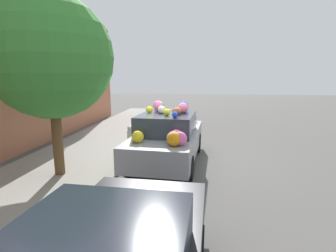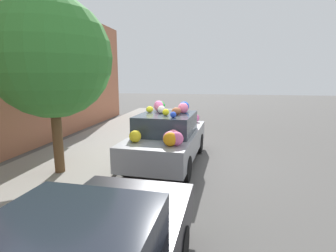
{
  "view_description": "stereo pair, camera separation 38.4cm",
  "coord_description": "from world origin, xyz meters",
  "views": [
    {
      "loc": [
        -7.3,
        -0.92,
        2.49
      ],
      "look_at": [
        0.0,
        -0.03,
        1.09
      ],
      "focal_mm": 28.0,
      "sensor_mm": 36.0,
      "label": 1
    },
    {
      "loc": [
        -7.25,
        -1.3,
        2.49
      ],
      "look_at": [
        0.0,
        -0.03,
        1.09
      ],
      "focal_mm": 28.0,
      "sensor_mm": 36.0,
      "label": 2
    }
  ],
  "objects": [
    {
      "name": "ground_plane",
      "position": [
        0.0,
        0.0,
        0.0
      ],
      "size": [
        60.0,
        60.0,
        0.0
      ],
      "primitive_type": "plane",
      "color": "#565451"
    },
    {
      "name": "building_facade",
      "position": [
        0.08,
        4.92,
        2.62
      ],
      "size": [
        18.0,
        1.2,
        5.28
      ],
      "color": "#B26B4C",
      "rests_on": "ground"
    },
    {
      "name": "art_car",
      "position": [
        -0.05,
        -0.03,
        0.78
      ],
      "size": [
        4.14,
        1.94,
        1.78
      ],
      "rotation": [
        0.0,
        0.0,
        -0.07
      ],
      "color": "gray",
      "rests_on": "ground"
    },
    {
      "name": "sidewalk_curb",
      "position": [
        0.0,
        2.7,
        0.05
      ],
      "size": [
        24.0,
        3.2,
        0.1
      ],
      "color": "gray",
      "rests_on": "ground"
    },
    {
      "name": "street_tree",
      "position": [
        -1.48,
        2.5,
        2.92
      ],
      "size": [
        2.85,
        2.85,
        4.25
      ],
      "color": "brown",
      "rests_on": "sidewalk_curb"
    },
    {
      "name": "fire_hydrant",
      "position": [
        1.38,
        1.48,
        0.45
      ],
      "size": [
        0.2,
        0.2,
        0.7
      ],
      "color": "#B2B2B7",
      "rests_on": "sidewalk_curb"
    }
  ]
}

